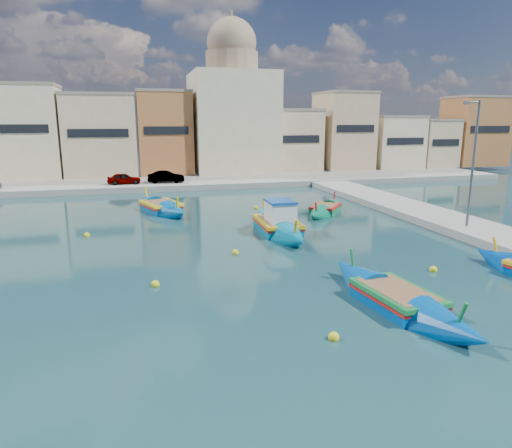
{
  "coord_description": "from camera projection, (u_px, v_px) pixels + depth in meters",
  "views": [
    {
      "loc": [
        -2.17,
        -17.2,
        6.84
      ],
      "look_at": [
        4.0,
        6.0,
        1.4
      ],
      "focal_mm": 32.0,
      "sensor_mm": 36.0,
      "label": 1
    }
  ],
  "objects": [
    {
      "name": "quay_street_lamp",
      "position": [
        472.0,
        164.0,
        27.34
      ],
      "size": [
        1.18,
        0.16,
        8.0
      ],
      "color": "#595B60",
      "rests_on": "ground"
    },
    {
      "name": "ground",
      "position": [
        198.0,
        296.0,
        18.26
      ],
      "size": [
        160.0,
        160.0,
        0.0
      ],
      "primitive_type": "plane",
      "color": "#14373E",
      "rests_on": "ground"
    },
    {
      "name": "luzzu_turquoise_cabin",
      "position": [
        278.0,
        226.0,
        28.68
      ],
      "size": [
        2.53,
        10.21,
        3.26
      ],
      "color": "#007198",
      "rests_on": "ground"
    },
    {
      "name": "north_quay",
      "position": [
        157.0,
        184.0,
        48.36
      ],
      "size": [
        80.0,
        8.0,
        0.6
      ],
      "primitive_type": "cube",
      "color": "gray",
      "rests_on": "ground"
    },
    {
      "name": "church_block",
      "position": [
        232.0,
        108.0,
        56.61
      ],
      "size": [
        10.0,
        10.0,
        19.1
      ],
      "color": "beige",
      "rests_on": "ground"
    },
    {
      "name": "luzzu_green",
      "position": [
        161.0,
        208.0,
        35.12
      ],
      "size": [
        4.86,
        8.84,
        2.71
      ],
      "color": "#00579F",
      "rests_on": "ground"
    },
    {
      "name": "mooring_buoys",
      "position": [
        261.0,
        259.0,
        22.91
      ],
      "size": [
        16.57,
        22.5,
        0.36
      ],
      "color": "yellow",
      "rests_on": "ground"
    },
    {
      "name": "luzzu_blue_south",
      "position": [
        397.0,
        300.0,
        17.1
      ],
      "size": [
        2.89,
        8.81,
        2.5
      ],
      "color": "#0051AA",
      "rests_on": "ground"
    },
    {
      "name": "luzzu_cyan_mid",
      "position": [
        326.0,
        210.0,
        34.68
      ],
      "size": [
        5.97,
        6.89,
        2.19
      ],
      "color": "#0A6F4E",
      "rests_on": "ground"
    },
    {
      "name": "parked_cars",
      "position": [
        79.0,
        180.0,
        44.86
      ],
      "size": [
        21.36,
        1.75,
        1.22
      ],
      "color": "#4C1919",
      "rests_on": "north_quay"
    },
    {
      "name": "north_townhouses",
      "position": [
        207.0,
        136.0,
        55.94
      ],
      "size": [
        83.2,
        7.87,
        10.19
      ],
      "color": "#C6B289",
      "rests_on": "ground"
    }
  ]
}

